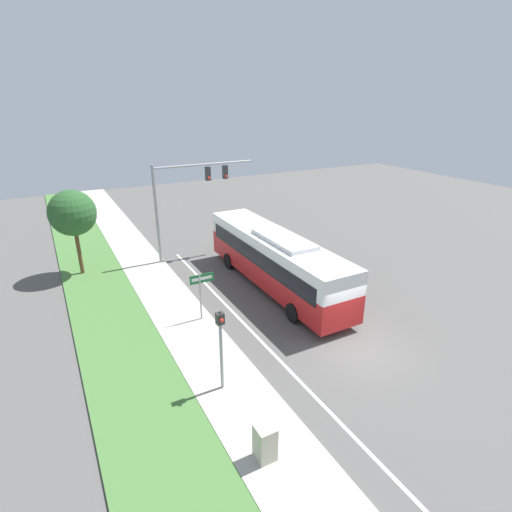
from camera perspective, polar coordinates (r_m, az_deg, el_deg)
The scene contains 10 objects.
ground_plane at distance 18.94m, azimuth 14.53°, elevation -12.67°, with size 80.00×80.00×0.00m, color #565451.
sidewalk at distance 16.02m, azimuth -3.10°, elevation -18.90°, with size 2.80×80.00×0.12m.
grass_verge at distance 15.32m, azimuth -14.84°, elevation -22.08°, with size 3.60×80.00×0.10m.
lane_divider_near at distance 17.05m, azimuth 5.14°, elevation -16.29°, with size 0.14×30.00×0.01m.
bus at distance 23.03m, azimuth 2.69°, elevation -0.18°, with size 2.66×12.38×3.42m.
signal_gantry at distance 26.97m, azimuth -9.90°, elevation 9.17°, with size 6.96×0.41×6.63m.
pedestrian_signal at distance 14.91m, azimuth -5.05°, elevation -11.79°, with size 0.28×0.34×3.37m.
street_sign at distance 19.74m, azimuth -7.84°, elevation -4.52°, with size 1.23×0.08×2.59m.
utility_cabinet at distance 13.40m, azimuth 1.30°, elevation -25.09°, with size 0.58×0.60×1.18m.
roadside_tree at distance 26.46m, azimuth -24.75°, elevation 5.56°, with size 2.77×2.77×5.32m.
Camera 1 is at (-11.24, -11.07, 10.48)m, focal length 28.00 mm.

